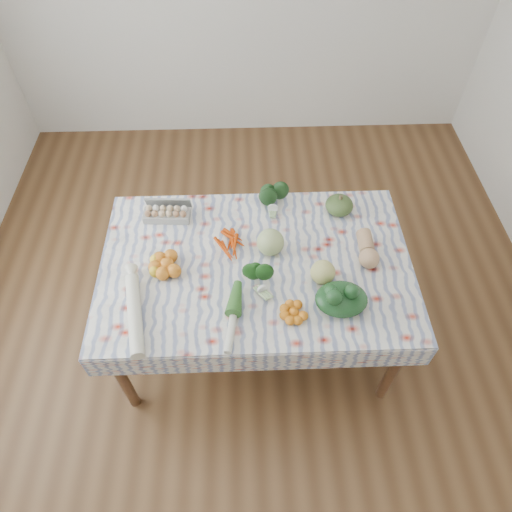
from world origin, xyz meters
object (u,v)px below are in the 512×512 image
egg_carton (167,214)px  grapefruit (323,272)px  cabbage (270,242)px  butternut_squash (367,248)px  dining_table (256,272)px  kabocha_squash (339,205)px

egg_carton → grapefruit: size_ratio=2.05×
cabbage → butternut_squash: size_ratio=0.63×
butternut_squash → dining_table: bearing=-174.8°
kabocha_squash → butternut_squash: (0.10, -0.33, 0.00)m
dining_table → kabocha_squash: 0.63m
kabocha_squash → dining_table: bearing=-143.7°
kabocha_squash → egg_carton: bearing=-178.8°
cabbage → grapefruit: (0.26, -0.20, -0.01)m
dining_table → grapefruit: size_ratio=12.57×
egg_carton → cabbage: bearing=-21.3°
kabocha_squash → grapefruit: (-0.16, -0.48, 0.01)m
cabbage → grapefruit: 0.33m
dining_table → egg_carton: egg_carton is taller
dining_table → cabbage: cabbage is taller
cabbage → grapefruit: cabbage is taller
kabocha_squash → grapefruit: size_ratio=1.26×
dining_table → butternut_squash: size_ratio=6.82×
egg_carton → grapefruit: (0.83, -0.46, 0.03)m
dining_table → kabocha_squash: (0.49, 0.36, 0.14)m
egg_carton → butternut_squash: size_ratio=1.11×
kabocha_squash → butternut_squash: size_ratio=0.68×
grapefruit → butternut_squash: bearing=31.1°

